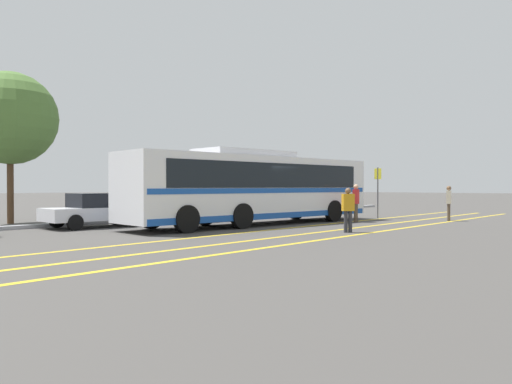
% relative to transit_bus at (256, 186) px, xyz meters
% --- Properties ---
extents(ground_plane, '(220.00, 220.00, 0.00)m').
position_rel_transit_bus_xyz_m(ground_plane, '(0.87, -0.13, -1.67)').
color(ground_plane, '#423F3D').
extents(lane_strip_0, '(32.50, 0.20, 0.01)m').
position_rel_transit_bus_xyz_m(lane_strip_0, '(0.01, -2.20, -1.66)').
color(lane_strip_0, gold).
rests_on(lane_strip_0, ground_plane).
extents(lane_strip_1, '(32.50, 0.20, 0.01)m').
position_rel_transit_bus_xyz_m(lane_strip_1, '(0.01, -4.13, -1.66)').
color(lane_strip_1, gold).
rests_on(lane_strip_1, ground_plane).
extents(lane_strip_2, '(32.50, 0.20, 0.01)m').
position_rel_transit_bus_xyz_m(lane_strip_2, '(0.01, -5.63, -1.66)').
color(lane_strip_2, gold).
rests_on(lane_strip_2, ground_plane).
extents(curb_strip, '(40.50, 0.36, 0.15)m').
position_rel_transit_bus_xyz_m(curb_strip, '(0.01, 5.33, -1.59)').
color(curb_strip, '#99999E').
rests_on(curb_strip, ground_plane).
extents(transit_bus, '(12.97, 3.61, 3.18)m').
position_rel_transit_bus_xyz_m(transit_bus, '(0.00, 0.00, 0.00)').
color(transit_bus, silver).
rests_on(transit_bus, ground_plane).
extents(parked_car_1, '(4.23, 2.02, 1.38)m').
position_rel_transit_bus_xyz_m(parked_car_1, '(-5.37, 3.91, -0.97)').
color(parked_car_1, silver).
rests_on(parked_car_1, ground_plane).
extents(parked_car_2, '(4.54, 2.03, 1.50)m').
position_rel_transit_bus_xyz_m(parked_car_2, '(0.91, 3.45, -0.90)').
color(parked_car_2, black).
rests_on(parked_car_2, ground_plane).
extents(parked_car_3, '(4.56, 1.99, 1.40)m').
position_rel_transit_bus_xyz_m(parked_car_3, '(6.92, 3.34, -0.95)').
color(parked_car_3, navy).
rests_on(parked_car_3, ground_plane).
extents(pedestrian_0, '(0.47, 0.33, 1.75)m').
position_rel_transit_bus_xyz_m(pedestrian_0, '(4.15, -2.51, -0.66)').
color(pedestrian_0, brown).
rests_on(pedestrian_0, ground_plane).
extents(pedestrian_1, '(0.47, 0.43, 1.60)m').
position_rel_transit_bus_xyz_m(pedestrian_1, '(-0.57, -4.94, -0.76)').
color(pedestrian_1, '#2D2D33').
rests_on(pedestrian_1, ground_plane).
extents(pedestrian_2, '(0.47, 0.35, 1.68)m').
position_rel_transit_bus_xyz_m(pedestrian_2, '(7.91, -5.39, -0.71)').
color(pedestrian_2, brown).
rests_on(pedestrian_2, ground_plane).
extents(bus_stop_sign, '(0.07, 0.40, 2.64)m').
position_rel_transit_bus_xyz_m(bus_stop_sign, '(7.41, -1.90, -0.01)').
color(bus_stop_sign, '#59595E').
rests_on(bus_stop_sign, ground_plane).
extents(tree_0, '(4.11, 4.11, 6.74)m').
position_rel_transit_bus_xyz_m(tree_0, '(-6.85, 8.53, 3.01)').
color(tree_0, '#513823').
rests_on(tree_0, ground_plane).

